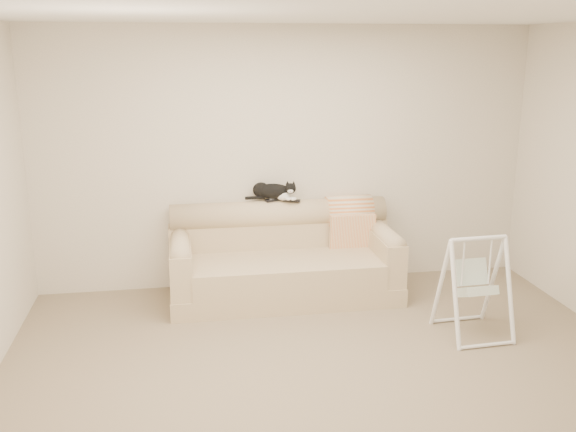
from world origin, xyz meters
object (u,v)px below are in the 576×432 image
object	(u,v)px
sofa	(283,261)
remote_a	(274,200)
tuxedo_cat	(273,191)
baby_swing	(474,286)
remote_b	(292,200)

from	to	relation	value
sofa	remote_a	bearing A→B (deg)	101.17
remote_a	sofa	bearing A→B (deg)	-78.83
remote_a	tuxedo_cat	bearing A→B (deg)	143.34
baby_swing	remote_b	bearing A→B (deg)	134.31
remote_b	baby_swing	bearing A→B (deg)	-45.69
remote_a	remote_b	world-z (taller)	remote_a
remote_b	baby_swing	world-z (taller)	remote_b
sofa	baby_swing	xyz separation A→B (m)	(1.45, -1.15, 0.09)
remote_a	tuxedo_cat	world-z (taller)	tuxedo_cat
baby_swing	sofa	bearing A→B (deg)	141.52
sofa	baby_swing	bearing A→B (deg)	-38.48
remote_a	remote_b	xyz separation A→B (m)	(0.17, -0.05, -0.00)
remote_a	baby_swing	bearing A→B (deg)	-43.15
tuxedo_cat	remote_a	bearing A→B (deg)	-36.66
sofa	baby_swing	size ratio (longest dim) A/B	2.51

